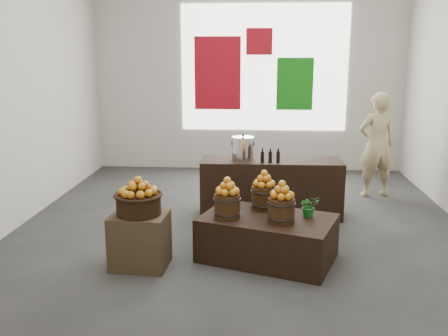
# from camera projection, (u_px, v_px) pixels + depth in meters

# --- Properties ---
(ground) EXTENTS (7.00, 7.00, 0.00)m
(ground) POSITION_uv_depth(u_px,v_px,m) (241.00, 227.00, 6.71)
(ground) COLOR #383836
(ground) RESTS_ON ground
(back_wall) EXTENTS (6.00, 0.04, 4.00)m
(back_wall) POSITION_uv_depth(u_px,v_px,m) (248.00, 68.00, 9.66)
(back_wall) COLOR #BAB5AC
(back_wall) RESTS_ON ground
(back_opening) EXTENTS (3.20, 0.02, 2.40)m
(back_opening) POSITION_uv_depth(u_px,v_px,m) (264.00, 68.00, 9.62)
(back_opening) COLOR white
(back_opening) RESTS_ON back_wall
(deco_red_left) EXTENTS (0.90, 0.04, 1.40)m
(deco_red_left) POSITION_uv_depth(u_px,v_px,m) (218.00, 73.00, 9.70)
(deco_red_left) COLOR maroon
(deco_red_left) RESTS_ON back_wall
(deco_green_right) EXTENTS (0.70, 0.04, 1.00)m
(deco_green_right) POSITION_uv_depth(u_px,v_px,m) (295.00, 84.00, 9.64)
(deco_green_right) COLOR #126E11
(deco_green_right) RESTS_ON back_wall
(deco_red_upper) EXTENTS (0.50, 0.04, 0.50)m
(deco_red_upper) POSITION_uv_depth(u_px,v_px,m) (259.00, 41.00, 9.50)
(deco_red_upper) COLOR maroon
(deco_red_upper) RESTS_ON back_wall
(crate) EXTENTS (0.62, 0.52, 0.60)m
(crate) POSITION_uv_depth(u_px,v_px,m) (140.00, 240.00, 5.43)
(crate) COLOR #4B3A23
(crate) RESTS_ON ground
(wicker_basket) EXTENTS (0.48, 0.48, 0.22)m
(wicker_basket) POSITION_uv_depth(u_px,v_px,m) (139.00, 205.00, 5.34)
(wicker_basket) COLOR black
(wicker_basket) RESTS_ON crate
(apples_in_basket) EXTENTS (0.37, 0.37, 0.20)m
(apples_in_basket) POSITION_uv_depth(u_px,v_px,m) (138.00, 186.00, 5.29)
(apples_in_basket) COLOR #9B1705
(apples_in_basket) RESTS_ON wicker_basket
(display_table) EXTENTS (1.66, 1.32, 0.50)m
(display_table) POSITION_uv_depth(u_px,v_px,m) (267.00, 238.00, 5.64)
(display_table) COLOR black
(display_table) RESTS_ON ground
(apple_bucket_front_left) EXTENTS (0.29, 0.29, 0.27)m
(apple_bucket_front_left) POSITION_uv_depth(u_px,v_px,m) (227.00, 206.00, 5.53)
(apple_bucket_front_left) COLOR #3D2510
(apple_bucket_front_left) RESTS_ON display_table
(apples_in_bucket_front_left) EXTENTS (0.22, 0.22, 0.19)m
(apples_in_bucket_front_left) POSITION_uv_depth(u_px,v_px,m) (227.00, 186.00, 5.48)
(apples_in_bucket_front_left) COLOR #9B1705
(apples_in_bucket_front_left) RESTS_ON apple_bucket_front_left
(apple_bucket_front_right) EXTENTS (0.29, 0.29, 0.27)m
(apple_bucket_front_right) POSITION_uv_depth(u_px,v_px,m) (281.00, 210.00, 5.38)
(apple_bucket_front_right) COLOR #3D2510
(apple_bucket_front_right) RESTS_ON display_table
(apples_in_bucket_front_right) EXTENTS (0.22, 0.22, 0.19)m
(apples_in_bucket_front_right) POSITION_uv_depth(u_px,v_px,m) (282.00, 190.00, 5.33)
(apples_in_bucket_front_right) COLOR #9B1705
(apples_in_bucket_front_right) RESTS_ON apple_bucket_front_right
(apple_bucket_rear) EXTENTS (0.29, 0.29, 0.27)m
(apple_bucket_rear) POSITION_uv_depth(u_px,v_px,m) (264.00, 198.00, 5.85)
(apple_bucket_rear) COLOR #3D2510
(apple_bucket_rear) RESTS_ON display_table
(apples_in_bucket_rear) EXTENTS (0.22, 0.22, 0.19)m
(apples_in_bucket_rear) POSITION_uv_depth(u_px,v_px,m) (264.00, 179.00, 5.79)
(apples_in_bucket_rear) COLOR #9B1705
(apples_in_bucket_rear) RESTS_ON apple_bucket_rear
(herb_garnish_right) EXTENTS (0.26, 0.24, 0.24)m
(herb_garnish_right) POSITION_uv_depth(u_px,v_px,m) (309.00, 206.00, 5.57)
(herb_garnish_right) COLOR #125816
(herb_garnish_right) RESTS_ON display_table
(herb_garnish_left) EXTENTS (0.16, 0.15, 0.25)m
(herb_garnish_left) POSITION_uv_depth(u_px,v_px,m) (228.00, 197.00, 5.91)
(herb_garnish_left) COLOR #125816
(herb_garnish_left) RESTS_ON display_table
(counter) EXTENTS (2.00, 0.67, 0.81)m
(counter) POSITION_uv_depth(u_px,v_px,m) (271.00, 187.00, 7.15)
(counter) COLOR black
(counter) RESTS_ON ground
(stock_pot_left) EXTENTS (0.31, 0.31, 0.31)m
(stock_pot_left) POSITION_uv_depth(u_px,v_px,m) (243.00, 149.00, 7.04)
(stock_pot_left) COLOR silver
(stock_pot_left) RESTS_ON counter
(oil_cruets) EXTENTS (0.22, 0.06, 0.23)m
(oil_cruets) POSITION_uv_depth(u_px,v_px,m) (272.00, 155.00, 6.84)
(oil_cruets) COLOR black
(oil_cruets) RESTS_ON counter
(shopper) EXTENTS (0.69, 0.53, 1.70)m
(shopper) POSITION_uv_depth(u_px,v_px,m) (377.00, 145.00, 8.00)
(shopper) COLOR tan
(shopper) RESTS_ON ground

